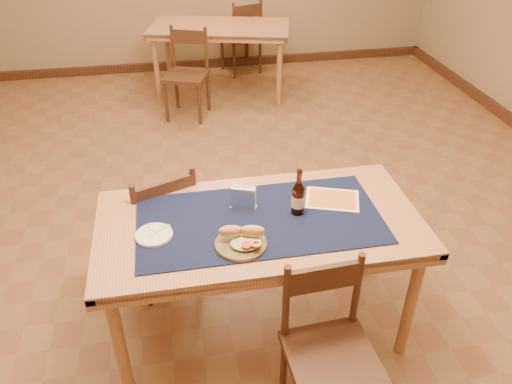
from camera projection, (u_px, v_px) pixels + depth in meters
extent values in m
cube|color=brown|center=(238.00, 238.00, 3.54)|extent=(6.00, 7.00, 0.02)
cylinder|color=#AC7751|center=(120.00, 346.00, 2.31)|extent=(0.06, 0.06, 0.71)
cylinder|color=#AC7751|center=(410.00, 304.00, 2.53)|extent=(0.06, 0.06, 0.71)
cylinder|color=#AC7751|center=(125.00, 256.00, 2.83)|extent=(0.06, 0.06, 0.71)
cylinder|color=#AC7751|center=(365.00, 227.00, 3.05)|extent=(0.06, 0.06, 0.71)
cube|color=#AC7751|center=(260.00, 223.00, 2.47)|extent=(1.60, 0.80, 0.04)
cube|color=#0F1A38|center=(260.00, 219.00, 2.46)|extent=(1.20, 0.60, 0.01)
cube|color=#432518|center=(197.00, 64.00, 6.34)|extent=(6.00, 0.06, 0.10)
cylinder|color=#AC7751|center=(157.00, 69.00, 5.32)|extent=(0.06, 0.06, 0.71)
cylinder|color=#AC7751|center=(279.00, 72.00, 5.25)|extent=(0.06, 0.06, 0.71)
cylinder|color=#AC7751|center=(168.00, 52.00, 5.80)|extent=(0.06, 0.06, 0.71)
cylinder|color=#AC7751|center=(281.00, 54.00, 5.72)|extent=(0.06, 0.06, 0.71)
cube|color=#AC7751|center=(219.00, 27.00, 5.31)|extent=(1.60, 1.07, 0.04)
cylinder|color=#432518|center=(176.00, 228.00, 3.28)|extent=(0.03, 0.03, 0.42)
cylinder|color=#432518|center=(126.00, 246.00, 3.13)|extent=(0.03, 0.03, 0.42)
cylinder|color=#432518|center=(199.00, 257.00, 3.04)|extent=(0.03, 0.03, 0.42)
cylinder|color=#432518|center=(146.00, 278.00, 2.89)|extent=(0.03, 0.03, 0.42)
cube|color=#432518|center=(158.00, 224.00, 2.96)|extent=(0.51, 0.51, 0.04)
cube|color=#432518|center=(165.00, 193.00, 2.65)|extent=(0.33, 0.15, 0.13)
cylinder|color=#432518|center=(195.00, 200.00, 2.79)|extent=(0.03, 0.03, 0.43)
cylinder|color=#432518|center=(137.00, 220.00, 2.64)|extent=(0.03, 0.03, 0.43)
cylinder|color=#432518|center=(284.00, 366.00, 2.40)|extent=(0.03, 0.03, 0.41)
cylinder|color=#432518|center=(348.00, 352.00, 2.46)|extent=(0.03, 0.03, 0.41)
cube|color=#432518|center=(332.00, 359.00, 2.18)|extent=(0.41, 0.41, 0.04)
cube|color=#432518|center=(324.00, 278.00, 2.14)|extent=(0.33, 0.05, 0.13)
cylinder|color=#432518|center=(286.00, 303.00, 2.17)|extent=(0.03, 0.03, 0.42)
cylinder|color=#432518|center=(357.00, 290.00, 2.24)|extent=(0.03, 0.03, 0.42)
cylinder|color=#432518|center=(166.00, 102.00, 4.96)|extent=(0.03, 0.03, 0.43)
cylinder|color=#432518|center=(200.00, 104.00, 4.91)|extent=(0.03, 0.03, 0.43)
cylinder|color=#432518|center=(177.00, 89.00, 5.24)|extent=(0.03, 0.03, 0.43)
cylinder|color=#432518|center=(208.00, 91.00, 5.19)|extent=(0.03, 0.03, 0.43)
cube|color=#432518|center=(186.00, 76.00, 4.96)|extent=(0.51, 0.51, 0.04)
cube|color=#432518|center=(189.00, 37.00, 4.92)|extent=(0.33, 0.15, 0.13)
cylinder|color=#432518|center=(173.00, 47.00, 5.01)|extent=(0.03, 0.03, 0.44)
cylinder|color=#432518|center=(206.00, 49.00, 4.96)|extent=(0.03, 0.03, 0.44)
cylinder|color=#432518|center=(247.00, 48.00, 6.34)|extent=(0.03, 0.03, 0.44)
cylinder|color=#432518|center=(222.00, 52.00, 6.21)|extent=(0.03, 0.03, 0.44)
cylinder|color=#432518|center=(260.00, 56.00, 6.09)|extent=(0.03, 0.03, 0.44)
cylinder|color=#432518|center=(234.00, 61.00, 5.95)|extent=(0.03, 0.03, 0.44)
cube|color=#432518|center=(241.00, 36.00, 6.03)|extent=(0.51, 0.51, 0.04)
cube|color=#432518|center=(247.00, 11.00, 5.70)|extent=(0.34, 0.13, 0.14)
cylinder|color=#432518|center=(261.00, 19.00, 5.83)|extent=(0.03, 0.03, 0.45)
cylinder|color=#432518|center=(234.00, 23.00, 5.70)|extent=(0.03, 0.03, 0.45)
cylinder|color=brown|center=(241.00, 244.00, 2.29)|extent=(0.24, 0.24, 0.01)
torus|color=brown|center=(241.00, 243.00, 2.29)|extent=(0.24, 0.24, 0.01)
ellipsoid|color=#B2CA8B|center=(246.00, 243.00, 2.27)|extent=(0.15, 0.12, 0.03)
ellipsoid|color=tan|center=(230.00, 231.00, 2.28)|extent=(0.11, 0.05, 0.06)
ellipsoid|color=tan|center=(253.00, 231.00, 2.28)|extent=(0.11, 0.07, 0.06)
cylinder|color=#B83818|center=(246.00, 245.00, 2.23)|extent=(0.05, 0.05, 0.01)
cylinder|color=#B83818|center=(256.00, 244.00, 2.23)|extent=(0.04, 0.04, 0.01)
torus|color=silver|center=(256.00, 244.00, 2.22)|extent=(0.05, 0.05, 0.01)
cylinder|color=silver|center=(154.00, 235.00, 2.34)|extent=(0.18, 0.18, 0.01)
torus|color=silver|center=(154.00, 234.00, 2.34)|extent=(0.18, 0.18, 0.01)
cube|color=#82DA77|center=(157.00, 232.00, 2.35)|extent=(0.08, 0.06, 0.00)
cube|color=#82DA77|center=(167.00, 226.00, 2.39)|extent=(0.03, 0.03, 0.00)
cylinder|color=#4A1C0D|center=(298.00, 201.00, 2.46)|extent=(0.06, 0.06, 0.14)
cone|color=#4A1C0D|center=(299.00, 185.00, 2.41)|extent=(0.06, 0.06, 0.04)
cylinder|color=#4A1C0D|center=(299.00, 177.00, 2.39)|extent=(0.02, 0.02, 0.06)
cylinder|color=#4A1C0D|center=(300.00, 171.00, 2.37)|extent=(0.03, 0.03, 0.01)
cylinder|color=beige|center=(298.00, 201.00, 2.46)|extent=(0.07, 0.07, 0.06)
cube|color=white|center=(244.00, 207.00, 2.54)|extent=(0.14, 0.09, 0.00)
cube|color=white|center=(243.00, 199.00, 2.49)|extent=(0.12, 0.05, 0.11)
cube|color=white|center=(244.00, 195.00, 2.53)|extent=(0.12, 0.05, 0.11)
cube|color=white|center=(243.00, 198.00, 2.51)|extent=(0.12, 0.07, 0.11)
cube|color=#3D85C4|center=(243.00, 198.00, 2.49)|extent=(0.08, 0.03, 0.04)
cube|color=beige|center=(332.00, 199.00, 2.60)|extent=(0.32, 0.28, 0.00)
cube|color=#CB7434|center=(332.00, 199.00, 2.60)|extent=(0.28, 0.23, 0.00)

